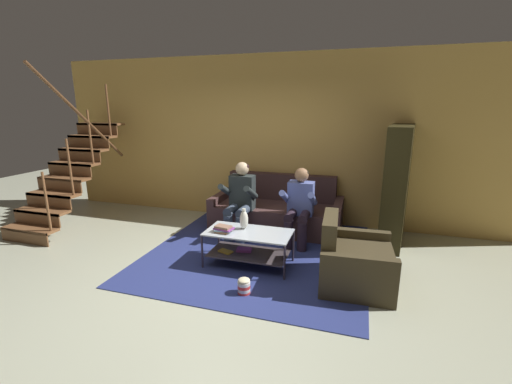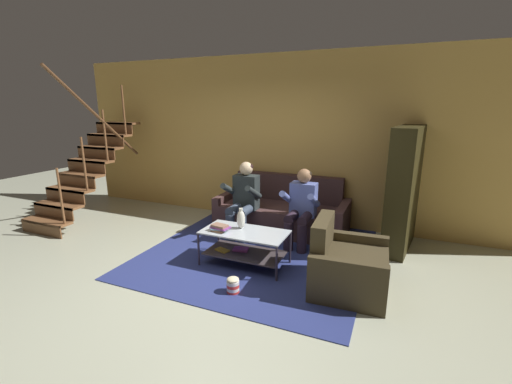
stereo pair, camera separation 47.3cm
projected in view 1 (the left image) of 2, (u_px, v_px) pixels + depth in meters
ground at (221, 279)px, 4.15m from camera, size 16.80×16.80×0.00m
back_partition at (273, 140)px, 6.07m from camera, size 8.40×0.12×2.90m
staircase_run at (69, 169)px, 5.85m from camera, size 0.92×2.01×2.64m
couch at (277, 212)px, 5.81m from camera, size 2.14×0.92×0.89m
person_seated_left at (240, 197)px, 5.35m from camera, size 0.50×0.58×1.19m
person_seated_right at (299, 204)px, 5.08m from camera, size 0.50×0.58×1.15m
coffee_table at (248, 243)px, 4.46m from camera, size 1.11×0.56×0.46m
area_rug at (262, 247)px, 5.09m from camera, size 3.00×3.41×0.01m
vase at (244, 219)px, 4.49m from camera, size 0.11×0.11×0.28m
book_stack at (223, 229)px, 4.39m from camera, size 0.26×0.19×0.09m
bookshelf at (399, 196)px, 5.18m from camera, size 0.47×1.15×1.77m
armchair at (353, 262)px, 3.98m from camera, size 0.85×0.95×0.82m
popcorn_tub at (244, 286)px, 3.81m from camera, size 0.14×0.14×0.19m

